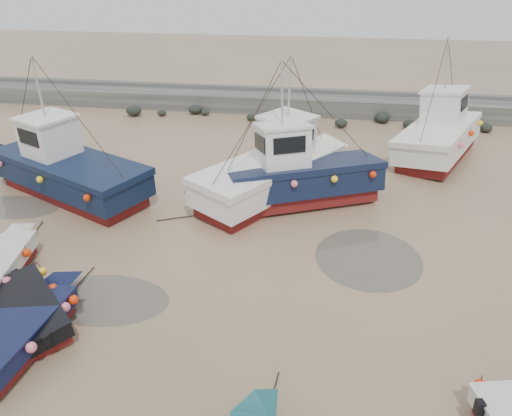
# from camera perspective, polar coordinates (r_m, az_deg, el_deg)

# --- Properties ---
(ground) EXTENTS (120.00, 120.00, 0.00)m
(ground) POSITION_cam_1_polar(r_m,az_deg,el_deg) (16.88, -8.82, -9.65)
(ground) COLOR tan
(ground) RESTS_ON ground
(seawall) EXTENTS (60.00, 4.92, 1.50)m
(seawall) POSITION_cam_1_polar(r_m,az_deg,el_deg) (36.33, 1.64, 11.93)
(seawall) COLOR slate
(seawall) RESTS_ON ground
(puddle_a) EXTENTS (4.38, 4.38, 0.01)m
(puddle_a) POSITION_cam_1_polar(r_m,az_deg,el_deg) (17.19, -17.03, -9.89)
(puddle_a) COLOR #564F44
(puddle_a) RESTS_ON ground
(puddle_b) EXTENTS (3.92, 3.92, 0.01)m
(puddle_b) POSITION_cam_1_polar(r_m,az_deg,el_deg) (18.95, 12.70, -5.57)
(puddle_b) COLOR #564F44
(puddle_b) RESTS_ON ground
(puddle_c) EXTENTS (4.18, 4.18, 0.01)m
(puddle_c) POSITION_cam_1_polar(r_m,az_deg,el_deg) (24.62, -26.03, 0.10)
(puddle_c) COLOR #564F44
(puddle_c) RESTS_ON ground
(puddle_d) EXTENTS (5.65, 5.65, 0.01)m
(puddle_d) POSITION_cam_1_polar(r_m,az_deg,el_deg) (24.90, 1.13, 3.28)
(puddle_d) COLOR #564F44
(puddle_d) RESTS_ON ground
(dinghy_1) EXTENTS (2.45, 6.40, 1.43)m
(dinghy_1) POSITION_cam_1_polar(r_m,az_deg,el_deg) (15.98, -25.06, -12.21)
(dinghy_1) COLOR maroon
(dinghy_1) RESTS_ON ground
(dinghy_4) EXTENTS (4.80, 4.69, 1.43)m
(dinghy_4) POSITION_cam_1_polar(r_m,az_deg,el_deg) (16.92, -24.52, -9.71)
(dinghy_4) COLOR maroon
(dinghy_4) RESTS_ON ground
(cabin_boat_0) EXTENTS (10.75, 6.58, 6.22)m
(cabin_boat_0) POSITION_cam_1_polar(r_m,az_deg,el_deg) (24.68, -21.28, 4.43)
(cabin_boat_0) COLOR maroon
(cabin_boat_0) RESTS_ON ground
(cabin_boat_1) EXTENTS (7.19, 10.17, 6.22)m
(cabin_boat_1) POSITION_cam_1_polar(r_m,az_deg,el_deg) (22.97, 2.59, 4.69)
(cabin_boat_1) COLOR maroon
(cabin_boat_1) RESTS_ON ground
(cabin_boat_2) EXTENTS (9.60, 5.70, 6.22)m
(cabin_boat_2) POSITION_cam_1_polar(r_m,az_deg,el_deg) (21.84, 4.02, 3.55)
(cabin_boat_2) COLOR maroon
(cabin_boat_2) RESTS_ON ground
(cabin_boat_3) EXTENTS (6.07, 9.89, 6.22)m
(cabin_boat_3) POSITION_cam_1_polar(r_m,az_deg,el_deg) (29.42, 20.66, 8.06)
(cabin_boat_3) COLOR maroon
(cabin_boat_3) RESTS_ON ground
(person) EXTENTS (0.74, 0.59, 1.76)m
(person) POSITION_cam_1_polar(r_m,az_deg,el_deg) (24.96, -17.30, 2.05)
(person) COLOR #1D243E
(person) RESTS_ON ground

